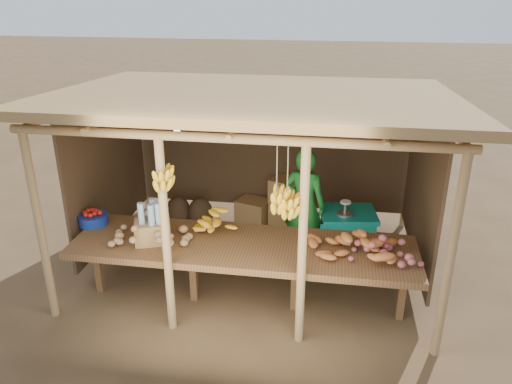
# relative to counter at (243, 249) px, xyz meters

# --- Properties ---
(ground) EXTENTS (60.00, 60.00, 0.00)m
(ground) POSITION_rel_counter_xyz_m (-0.00, 0.95, -0.74)
(ground) COLOR brown
(ground) RESTS_ON ground
(stall_structure) EXTENTS (4.70, 3.50, 2.43)m
(stall_structure) POSITION_rel_counter_xyz_m (-0.01, 0.98, 1.18)
(stall_structure) COLOR tan
(stall_structure) RESTS_ON ground
(counter) EXTENTS (3.90, 1.05, 0.80)m
(counter) POSITION_rel_counter_xyz_m (0.00, 0.00, 0.00)
(counter) COLOR brown
(counter) RESTS_ON ground
(potato_heap) EXTENTS (1.00, 0.74, 0.36)m
(potato_heap) POSITION_rel_counter_xyz_m (-1.07, -0.11, 0.24)
(potato_heap) COLOR #A07B53
(potato_heap) RESTS_ON counter
(sweet_potato_heap) EXTENTS (1.05, 0.76, 0.36)m
(sweet_potato_heap) POSITION_rel_counter_xyz_m (1.23, -0.04, 0.24)
(sweet_potato_heap) COLOR #C46C32
(sweet_potato_heap) RESTS_ON counter
(onion_heap) EXTENTS (0.86, 0.57, 0.36)m
(onion_heap) POSITION_rel_counter_xyz_m (1.53, -0.13, 0.24)
(onion_heap) COLOR #A85258
(onion_heap) RESTS_ON counter
(banana_pile) EXTENTS (0.62, 0.40, 0.35)m
(banana_pile) POSITION_rel_counter_xyz_m (-0.34, 0.22, 0.23)
(banana_pile) COLOR yellow
(banana_pile) RESTS_ON counter
(tomato_basin) EXTENTS (0.35, 0.35, 0.19)m
(tomato_basin) POSITION_rel_counter_xyz_m (-1.90, 0.23, 0.14)
(tomato_basin) COLOR navy
(tomato_basin) RESTS_ON counter
(bottle_box) EXTENTS (0.47, 0.42, 0.50)m
(bottle_box) POSITION_rel_counter_xyz_m (-1.02, -0.09, 0.25)
(bottle_box) COLOR #9F7B47
(bottle_box) RESTS_ON counter
(vendor) EXTENTS (0.65, 0.51, 1.58)m
(vendor) POSITION_rel_counter_xyz_m (0.61, 1.21, 0.05)
(vendor) COLOR #1B7A2A
(vendor) RESTS_ON ground
(tarp_crate) EXTENTS (0.82, 0.73, 0.88)m
(tarp_crate) POSITION_rel_counter_xyz_m (1.20, 1.34, -0.38)
(tarp_crate) COLOR brown
(tarp_crate) RESTS_ON ground
(carton_stack) EXTENTS (1.09, 0.50, 0.77)m
(carton_stack) POSITION_rel_counter_xyz_m (0.12, 2.15, -0.40)
(carton_stack) COLOR #9F7B47
(carton_stack) RESTS_ON ground
(burlap_sacks) EXTENTS (0.76, 0.40, 0.53)m
(burlap_sacks) POSITION_rel_counter_xyz_m (-1.23, 1.99, -0.51)
(burlap_sacks) COLOR #4D3923
(burlap_sacks) RESTS_ON ground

